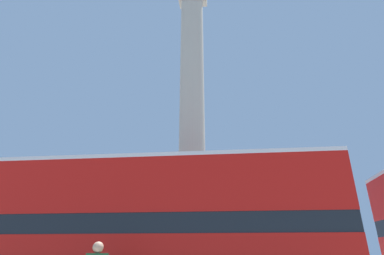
% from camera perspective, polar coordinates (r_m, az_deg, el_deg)
% --- Properties ---
extents(monument_column, '(5.27, 5.27, 20.54)m').
position_cam_1_polar(monument_column, '(16.79, 0.00, -8.48)').
color(monument_column, '#A39E8E').
rests_on(monument_column, ground_plane).
extents(bus_c, '(10.49, 3.04, 4.31)m').
position_cam_1_polar(bus_c, '(9.73, -4.77, -17.94)').
color(bus_c, '#B7140F').
rests_on(bus_c, ground_plane).
extents(equestrian_statue, '(3.60, 3.31, 5.97)m').
position_cam_1_polar(equestrian_statue, '(24.05, -19.21, -21.10)').
color(equestrian_statue, '#A39E8E').
rests_on(equestrian_statue, ground_plane).
extents(street_lamp, '(0.46, 0.46, 5.75)m').
position_cam_1_polar(street_lamp, '(15.12, -16.17, -14.78)').
color(street_lamp, black).
rests_on(street_lamp, ground_plane).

